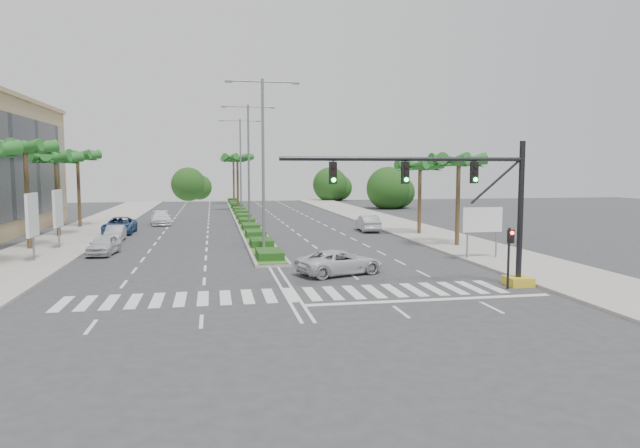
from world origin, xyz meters
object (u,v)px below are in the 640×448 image
at_px(car_right, 368,223).
at_px(car_parked_d, 161,218).
at_px(car_parked_a, 104,245).
at_px(car_parked_c, 120,226).
at_px(car_parked_b, 115,233).
at_px(car_crossing, 340,262).

bearing_deg(car_right, car_parked_d, -24.48).
bearing_deg(car_parked_a, car_right, 33.29).
distance_m(car_parked_c, car_right, 22.73).
bearing_deg(car_parked_b, car_crossing, -51.84).
bearing_deg(car_right, car_parked_c, -2.11).
bearing_deg(car_parked_d, car_right, -33.61).
bearing_deg(car_parked_b, car_parked_a, -88.19).
xyz_separation_m(car_parked_c, car_crossing, (15.21, -23.12, -0.07)).
distance_m(car_parked_b, car_crossing, 22.96).
bearing_deg(car_parked_d, car_parked_a, -101.32).
distance_m(car_parked_a, car_right, 24.31).
distance_m(car_parked_a, car_parked_b, 7.56).
height_order(car_parked_b, car_parked_d, car_parked_d).
distance_m(car_parked_d, car_crossing, 33.69).
bearing_deg(car_parked_a, car_crossing, -28.87).
height_order(car_parked_b, car_right, car_right).
relative_size(car_parked_b, car_crossing, 0.79).
height_order(car_parked_c, car_parked_d, car_parked_c).
height_order(car_parked_d, car_crossing, car_parked_d).
relative_size(car_parked_a, car_parked_d, 0.82).
bearing_deg(car_crossing, car_right, -38.03).
bearing_deg(car_parked_b, car_parked_c, 93.38).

